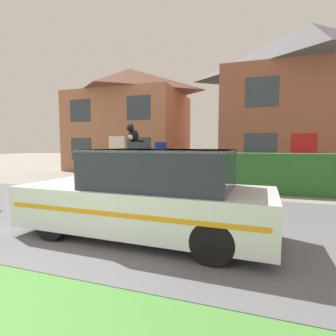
{
  "coord_description": "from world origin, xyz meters",
  "views": [
    {
      "loc": [
        2.5,
        -1.3,
        1.62
      ],
      "look_at": [
        0.44,
        4.78,
        1.05
      ],
      "focal_mm": 28.0,
      "sensor_mm": 36.0,
      "label": 1
    }
  ],
  "objects_px": {
    "cat": "(133,135)",
    "house_left": "(130,119)",
    "house_right": "(307,99)",
    "police_car": "(148,195)"
  },
  "relations": [
    {
      "from": "cat",
      "to": "house_left",
      "type": "bearing_deg",
      "value": -151.51
    },
    {
      "from": "cat",
      "to": "house_left",
      "type": "distance_m",
      "value": 13.28
    },
    {
      "from": "house_left",
      "to": "house_right",
      "type": "height_order",
      "value": "house_right"
    },
    {
      "from": "police_car",
      "to": "house_right",
      "type": "relative_size",
      "value": 0.51
    },
    {
      "from": "cat",
      "to": "house_right",
      "type": "height_order",
      "value": "house_right"
    },
    {
      "from": "cat",
      "to": "police_car",
      "type": "bearing_deg",
      "value": 107.31
    },
    {
      "from": "cat",
      "to": "house_left",
      "type": "height_order",
      "value": "house_left"
    },
    {
      "from": "house_right",
      "to": "police_car",
      "type": "bearing_deg",
      "value": -110.16
    },
    {
      "from": "police_car",
      "to": "house_right",
      "type": "height_order",
      "value": "house_right"
    },
    {
      "from": "cat",
      "to": "house_right",
      "type": "bearing_deg",
      "value": 160.32
    }
  ]
}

